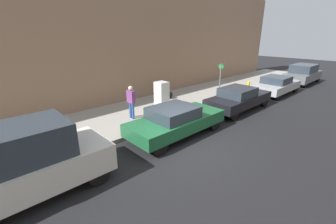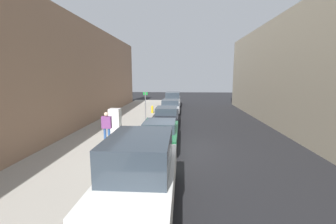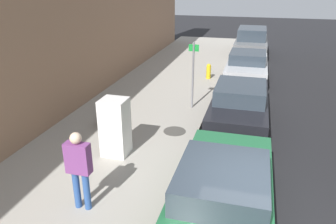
# 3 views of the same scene
# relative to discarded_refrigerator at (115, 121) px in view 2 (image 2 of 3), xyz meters

# --- Properties ---
(ground_plane) EXTENTS (80.00, 80.00, 0.00)m
(ground_plane) POSITION_rel_discarded_refrigerator_xyz_m (3.82, -2.36, -0.95)
(ground_plane) COLOR black
(sidewalk_slab) EXTENTS (4.65, 44.00, 0.16)m
(sidewalk_slab) POSITION_rel_discarded_refrigerator_xyz_m (-0.41, -2.36, -0.87)
(sidewalk_slab) COLOR #9E998E
(sidewalk_slab) RESTS_ON ground
(building_facade_near) EXTENTS (1.64, 39.60, 7.73)m
(building_facade_near) POSITION_rel_discarded_refrigerator_xyz_m (-3.55, -2.36, 2.91)
(building_facade_near) COLOR #937056
(building_facade_near) RESTS_ON ground
(discarded_refrigerator) EXTENTS (0.68, 0.66, 1.58)m
(discarded_refrigerator) POSITION_rel_discarded_refrigerator_xyz_m (0.00, 0.00, 0.00)
(discarded_refrigerator) COLOR white
(discarded_refrigerator) RESTS_ON sidewalk_slab
(manhole_cover) EXTENTS (0.70, 0.70, 0.02)m
(manhole_cover) POSITION_rel_discarded_refrigerator_xyz_m (1.20, 1.76, -0.78)
(manhole_cover) COLOR #47443F
(manhole_cover) RESTS_ON sidewalk_slab
(street_sign_post) EXTENTS (0.36, 0.07, 2.42)m
(street_sign_post) POSITION_rel_discarded_refrigerator_xyz_m (1.32, 3.96, 0.57)
(street_sign_post) COLOR slate
(street_sign_post) RESTS_ON sidewalk_slab
(fire_hydrant) EXTENTS (0.22, 0.22, 0.73)m
(fire_hydrant) POSITION_rel_discarded_refrigerator_xyz_m (1.34, 7.89, -0.42)
(fire_hydrant) COLOR gold
(fire_hydrant) RESTS_ON sidewalk_slab
(trash_bag) EXTENTS (0.51, 0.51, 0.51)m
(trash_bag) POSITION_rel_discarded_refrigerator_xyz_m (-1.17, 1.72, -0.53)
(trash_bag) COLOR black
(trash_bag) RESTS_ON sidewalk_slab
(pedestrian_walking_far) EXTENTS (0.50, 0.23, 1.74)m
(pedestrian_walking_far) POSITION_rel_discarded_refrigerator_xyz_m (0.25, -2.32, 0.23)
(pedestrian_walking_far) COLOR #2D5193
(pedestrian_walking_far) RESTS_ON sidewalk_slab
(parked_van_white) EXTENTS (1.97, 4.68, 2.15)m
(parked_van_white) POSITION_rel_discarded_refrigerator_xyz_m (3.07, -7.81, 0.11)
(parked_van_white) COLOR silver
(parked_van_white) RESTS_ON ground
(parked_sedan_green) EXTENTS (1.89, 4.70, 1.40)m
(parked_sedan_green) POSITION_rel_discarded_refrigerator_xyz_m (3.07, -1.87, -0.22)
(parked_sedan_green) COLOR #1E6038
(parked_sedan_green) RESTS_ON ground
(parked_sedan_dark) EXTENTS (1.82, 4.74, 1.40)m
(parked_sedan_dark) POSITION_rel_discarded_refrigerator_xyz_m (3.07, 3.44, -0.22)
(parked_sedan_dark) COLOR black
(parked_sedan_dark) RESTS_ON ground
(parked_sedan_silver) EXTENTS (1.89, 4.54, 1.38)m
(parked_sedan_silver) POSITION_rel_discarded_refrigerator_xyz_m (3.07, 8.88, -0.24)
(parked_sedan_silver) COLOR silver
(parked_sedan_silver) RESTS_ON ground
(parked_suv_gray) EXTENTS (1.94, 4.77, 1.73)m
(parked_suv_gray) POSITION_rel_discarded_refrigerator_xyz_m (3.07, 14.58, -0.06)
(parked_suv_gray) COLOR slate
(parked_suv_gray) RESTS_ON ground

